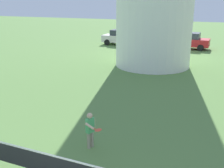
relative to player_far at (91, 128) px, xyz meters
The scene contains 3 objects.
player_far is the anchor object (origin of this frame).
parked_car_cream 20.96m from the player_far, 108.18° to the left, with size 4.24×1.94×1.56m.
parked_car_red 20.17m from the player_far, 89.99° to the left, with size 4.27×1.94×1.56m.
Camera 1 is at (3.24, -2.87, 4.56)m, focal length 43.31 mm.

